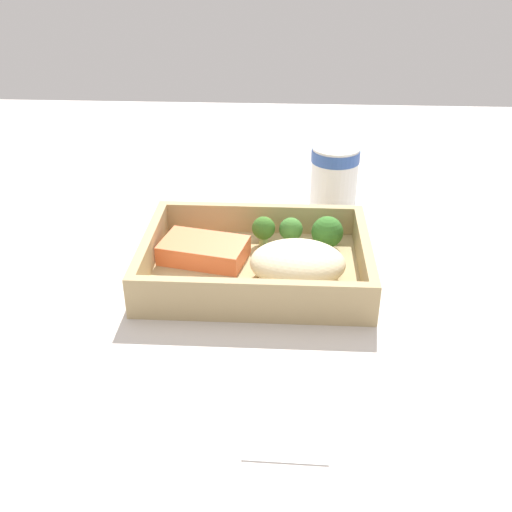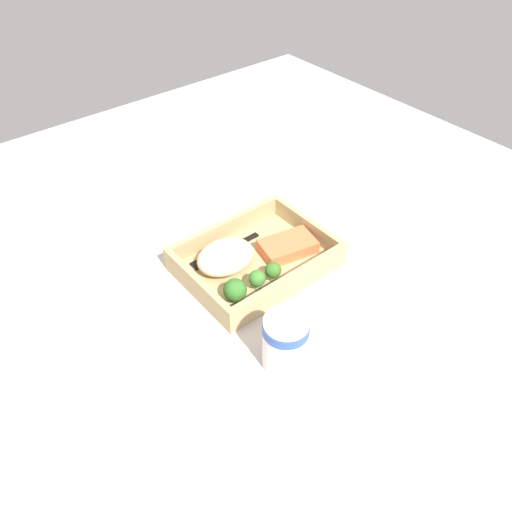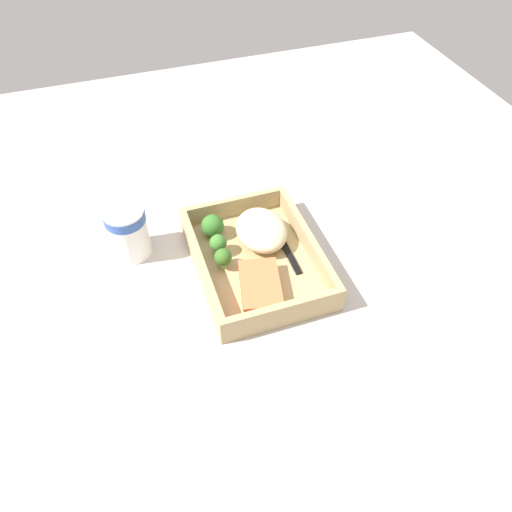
{
  "view_description": "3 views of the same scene",
  "coord_description": "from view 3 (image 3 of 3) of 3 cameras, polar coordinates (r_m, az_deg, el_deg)",
  "views": [
    {
      "loc": [
        3.58,
        -64.91,
        39.7
      ],
      "look_at": [
        0.0,
        0.0,
        2.7
      ],
      "focal_mm": 42.0,
      "sensor_mm": 36.0,
      "label": 1
    },
    {
      "loc": [
        44.67,
        55.02,
        66.64
      ],
      "look_at": [
        0.0,
        0.0,
        2.7
      ],
      "focal_mm": 35.0,
      "sensor_mm": 36.0,
      "label": 2
    },
    {
      "loc": [
        -57.09,
        19.37,
        66.52
      ],
      "look_at": [
        0.0,
        0.0,
        2.7
      ],
      "focal_mm": 35.0,
      "sensor_mm": 36.0,
      "label": 3
    }
  ],
  "objects": [
    {
      "name": "ground_plane",
      "position": [
        0.91,
        0.0,
        -1.61
      ],
      "size": [
        160.0,
        160.0,
        2.0
      ],
      "primitive_type": "cube",
      "color": "#BCB4AD"
    },
    {
      "name": "takeout_tray",
      "position": [
        0.89,
        0.0,
        -0.92
      ],
      "size": [
        28.1,
        20.96,
        1.2
      ],
      "primitive_type": "cube",
      "color": "tan",
      "rests_on": "ground_plane"
    },
    {
      "name": "tray_rim",
      "position": [
        0.87,
        0.0,
        0.22
      ],
      "size": [
        28.1,
        20.96,
        3.96
      ],
      "color": "tan",
      "rests_on": "takeout_tray"
    },
    {
      "name": "salmon_fillet",
      "position": [
        0.83,
        0.51,
        -3.56
      ],
      "size": [
        11.84,
        8.69,
        2.53
      ],
      "primitive_type": "cube",
      "rotation": [
        0.0,
        0.0,
        -0.22
      ],
      "color": "#EF6F40",
      "rests_on": "takeout_tray"
    },
    {
      "name": "mashed_potatoes",
      "position": [
        0.91,
        0.62,
        2.99
      ],
      "size": [
        11.53,
        9.17,
        4.61
      ],
      "primitive_type": "ellipsoid",
      "color": "beige",
      "rests_on": "takeout_tray"
    },
    {
      "name": "broccoli_floret_1",
      "position": [
        0.87,
        -3.79,
        -0.19
      ],
      "size": [
        3.1,
        3.1,
        4.04
      ],
      "color": "#85AE67",
      "rests_on": "takeout_tray"
    },
    {
      "name": "broccoli_floret_2",
      "position": [
        0.92,
        -4.98,
        3.44
      ],
      "size": [
        4.2,
        4.2,
        4.46
      ],
      "color": "#80A052",
      "rests_on": "takeout_tray"
    },
    {
      "name": "broccoli_floret_3",
      "position": [
        0.89,
        -4.35,
        1.45
      ],
      "size": [
        3.12,
        3.12,
        4.06
      ],
      "color": "#87A161",
      "rests_on": "takeout_tray"
    },
    {
      "name": "fork",
      "position": [
        0.93,
        2.92,
        1.93
      ],
      "size": [
        15.81,
        2.23,
        0.44
      ],
      "color": "black",
      "rests_on": "takeout_tray"
    },
    {
      "name": "paper_cup",
      "position": [
        0.91,
        -14.47,
        2.91
      ],
      "size": [
        7.24,
        7.24,
        9.99
      ],
      "color": "white",
      "rests_on": "ground_plane"
    },
    {
      "name": "receipt_slip",
      "position": [
        1.0,
        12.29,
        3.83
      ],
      "size": [
        7.58,
        12.5,
        0.24
      ],
      "primitive_type": "cube",
      "rotation": [
        0.0,
        0.0,
        -0.02
      ],
      "color": "white",
      "rests_on": "ground_plane"
    }
  ]
}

